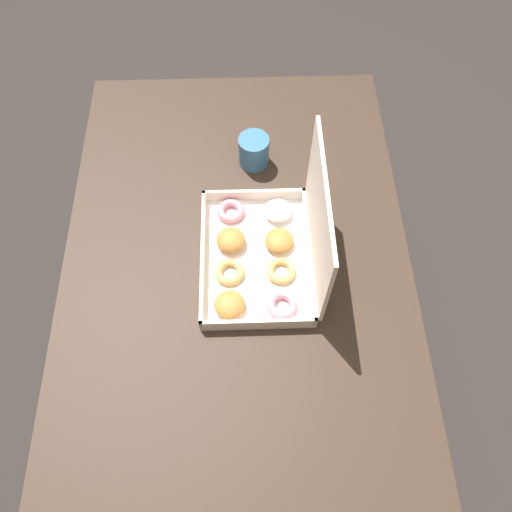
% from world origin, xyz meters
% --- Properties ---
extents(ground_plane, '(8.00, 8.00, 0.00)m').
position_xyz_m(ground_plane, '(0.00, 0.00, 0.00)').
color(ground_plane, '#2D2826').
extents(dining_table, '(1.22, 0.81, 0.73)m').
position_xyz_m(dining_table, '(0.00, 0.00, 0.63)').
color(dining_table, '#38281E').
rests_on(dining_table, ground_plane).
extents(donut_box, '(0.35, 0.26, 0.28)m').
position_xyz_m(donut_box, '(-0.01, 0.08, 0.79)').
color(donut_box, white).
rests_on(donut_box, dining_table).
extents(coffee_mug, '(0.08, 0.08, 0.08)m').
position_xyz_m(coffee_mug, '(-0.30, 0.05, 0.78)').
color(coffee_mug, teal).
rests_on(coffee_mug, dining_table).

